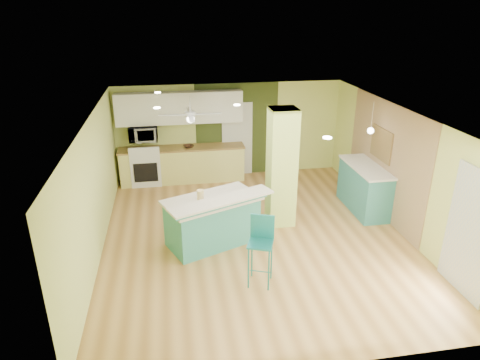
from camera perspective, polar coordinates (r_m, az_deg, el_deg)
name	(u,v)px	position (r m, az deg, el deg)	size (l,w,h in m)	color
floor	(255,236)	(8.82, 1.97, -7.43)	(6.00, 7.00, 0.01)	#A47139
ceiling	(256,115)	(7.88, 2.21, 8.62)	(6.00, 7.00, 0.01)	white
wall_back	(229,130)	(11.54, -1.41, 6.66)	(6.00, 0.01, 2.50)	#D9E67B
wall_front	(314,289)	(5.30, 9.90, -14.15)	(6.00, 0.01, 2.50)	#D9E67B
wall_left	(94,189)	(8.24, -18.85, -1.18)	(0.01, 7.00, 2.50)	#D9E67B
wall_right	(400,170)	(9.32, 20.51, 1.30)	(0.01, 7.00, 2.50)	#D9E67B
wood_panel	(385,160)	(9.80, 18.76, 2.55)	(0.02, 3.40, 2.50)	#957455
olive_accent	(237,130)	(11.55, -0.41, 6.68)	(2.20, 0.02, 2.50)	#3A471C
interior_door	(237,139)	(11.59, -0.38, 5.46)	(0.82, 0.05, 2.00)	silver
french_door	(470,234)	(7.66, 28.34, -6.30)	(0.04, 1.08, 2.10)	silver
column	(282,168)	(8.86, 5.56, 1.61)	(0.55, 0.55, 2.50)	#C2DD66
kitchen_run	(183,164)	(11.38, -7.64, 2.12)	(3.25, 0.63, 0.94)	#E4E077
stove	(146,167)	(11.40, -12.41, 1.74)	(0.76, 0.66, 1.08)	white
upper_cabinets	(180,108)	(11.08, -8.06, 9.52)	(3.20, 0.34, 0.80)	white
microwave	(143,134)	(11.13, -12.79, 6.05)	(0.70, 0.48, 0.39)	silver
ceiling_fan	(190,115)	(9.78, -6.63, 8.63)	(1.41, 1.41, 0.61)	silver
pendant_lamp	(371,131)	(9.59, 17.02, 6.33)	(0.14, 0.14, 0.69)	silver
wall_decor	(381,144)	(9.86, 18.33, 4.57)	(0.03, 0.90, 0.70)	brown
peninsula	(213,220)	(8.34, -3.63, -5.34)	(2.19, 1.74, 1.09)	teal
bar_stool	(261,239)	(7.09, 2.86, -7.89)	(0.51, 0.51, 1.21)	#1C7A7F
side_counter	(365,188)	(10.08, 16.33, -0.99)	(0.70, 1.65, 1.06)	teal
fruit_bowl	(189,146)	(11.18, -6.86, 4.49)	(0.26, 0.26, 0.06)	#362116
canister	(200,195)	(8.12, -5.31, -1.97)	(0.13, 0.13, 0.19)	yellow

